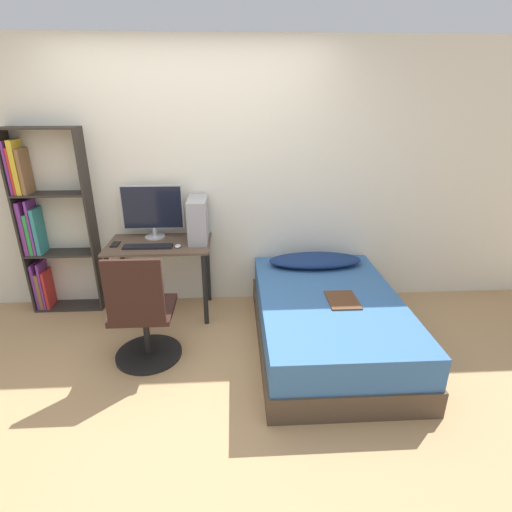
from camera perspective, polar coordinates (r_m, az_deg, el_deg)
name	(u,v)px	position (r m, az deg, el deg)	size (l,w,h in m)	color
ground_plane	(189,389)	(3.13, -9.54, -18.18)	(14.00, 14.00, 0.00)	tan
wall_back	(196,180)	(3.92, -8.58, 10.63)	(8.00, 0.05, 2.50)	silver
desk	(160,256)	(3.85, -13.52, 0.02)	(0.95, 0.56, 0.73)	brown
bookshelf	(43,226)	(4.26, -28.16, 3.82)	(0.67, 0.23, 1.75)	#2D2823
office_chair	(143,322)	(3.28, -15.81, -9.02)	(0.54, 0.54, 0.95)	black
bed	(328,321)	(3.48, 10.24, -9.09)	(1.18, 1.82, 0.46)	#4C3D2D
pillow	(315,260)	(3.92, 8.43, -0.61)	(0.90, 0.36, 0.11)	navy
magazine	(342,300)	(3.32, 12.24, -6.17)	(0.24, 0.32, 0.01)	#56331E
monitor	(152,210)	(3.90, -14.58, 6.44)	(0.57, 0.19, 0.50)	#B7B7BC
keyboard	(148,247)	(3.72, -15.20, 1.31)	(0.44, 0.11, 0.02)	black
pc_tower	(198,220)	(3.76, -8.27, 5.17)	(0.17, 0.39, 0.40)	#99999E
mouse	(178,246)	(3.67, -11.09, 1.42)	(0.06, 0.09, 0.02)	silver
phone	(115,244)	(3.88, -19.46, 1.58)	(0.07, 0.14, 0.01)	black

